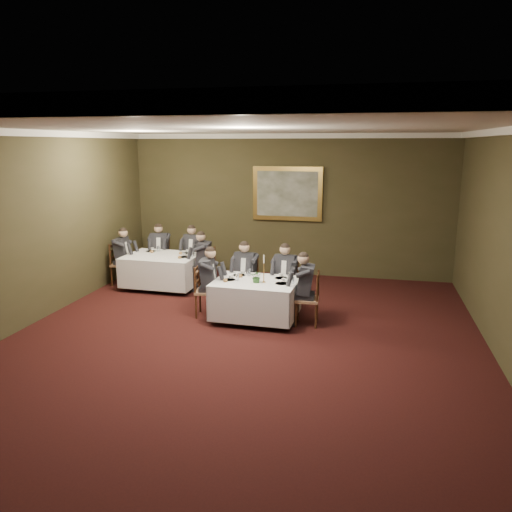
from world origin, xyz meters
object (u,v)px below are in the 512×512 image
at_px(table_second, 163,269).
at_px(chair_main_backleft, 246,292).
at_px(diner_sec_endright, 205,269).
at_px(candlestick, 264,272).
at_px(chair_main_endleft, 207,301).
at_px(diner_main_backleft, 246,281).
at_px(diner_sec_backleft, 160,257).
at_px(diner_main_endleft, 207,290).
at_px(chair_sec_backright, 195,268).
at_px(diner_sec_backright, 194,259).
at_px(diner_main_endright, 307,298).
at_px(diner_main_backright, 286,284).
at_px(diner_sec_endleft, 122,263).
at_px(table_main, 256,297).
at_px(chair_sec_endleft, 122,273).
at_px(painting, 287,194).
at_px(chair_main_backright, 286,295).
at_px(chair_sec_endright, 206,278).
at_px(centerpiece, 257,276).
at_px(chair_main_endright, 307,310).
at_px(chair_sec_backleft, 161,266).

distance_m(table_second, chair_main_backleft, 2.36).
height_order(diner_sec_endright, candlestick, diner_sec_endright).
bearing_deg(table_second, chair_main_endleft, -45.34).
distance_m(diner_main_backleft, diner_sec_backleft, 3.12).
bearing_deg(diner_main_endleft, diner_sec_endright, -167.55).
height_order(diner_main_endleft, chair_sec_backright, diner_main_endleft).
bearing_deg(diner_sec_backleft, diner_sec_backright, 167.37).
bearing_deg(diner_main_endright, diner_main_backright, 30.20).
distance_m(diner_main_backright, chair_main_endleft, 1.62).
bearing_deg(table_second, diner_main_endleft, -45.10).
distance_m(table_second, diner_sec_endleft, 1.04).
relative_size(table_main, diner_main_endright, 1.18).
bearing_deg(chair_sec_endleft, table_main, 60.74).
xyz_separation_m(diner_main_endright, painting, (-0.97, 3.53, 1.54)).
relative_size(diner_sec_backleft, chair_sec_backright, 1.35).
height_order(diner_main_endright, diner_sec_backright, same).
relative_size(chair_main_backright, chair_sec_endright, 1.00).
relative_size(chair_sec_backright, chair_sec_endleft, 1.00).
height_order(diner_main_backleft, diner_sec_endleft, same).
bearing_deg(diner_main_backright, table_second, -8.43).
height_order(table_second, chair_sec_endleft, chair_sec_endleft).
bearing_deg(chair_sec_endright, diner_sec_endright, 90.00).
relative_size(diner_sec_backright, centerpiece, 5.44).
bearing_deg(table_main, chair_sec_endright, 133.25).
relative_size(diner_main_backright, chair_main_endright, 1.35).
relative_size(chair_main_endright, candlestick, 1.88).
relative_size(chair_sec_endleft, diner_sec_endleft, 0.74).
height_order(chair_sec_endright, centerpiece, centerpiece).
bearing_deg(table_main, diner_main_endright, -1.88).
bearing_deg(chair_sec_endleft, diner_main_backright, 72.96).
distance_m(chair_main_endleft, diner_sec_endright, 1.71).
bearing_deg(diner_main_endleft, chair_main_endright, 80.78).
relative_size(diner_sec_endright, centerpiece, 5.44).
distance_m(table_second, candlestick, 3.28).
distance_m(diner_main_endleft, centerpiece, 1.09).
height_order(chair_main_backright, chair_sec_endleft, same).
relative_size(table_second, chair_sec_endright, 1.70).
height_order(table_second, chair_main_backleft, chair_main_backleft).
bearing_deg(chair_main_backleft, diner_main_backright, -175.80).
bearing_deg(diner_main_endleft, centerpiece, 74.87).
bearing_deg(chair_sec_endleft, diner_sec_backright, 113.43).
relative_size(diner_main_endright, diner_sec_endright, 1.00).
bearing_deg(diner_sec_backright, diner_main_backright, 155.50).
xyz_separation_m(chair_sec_backleft, painting, (3.01, 0.98, 1.77)).
bearing_deg(diner_main_endleft, diner_sec_backleft, -147.88).
height_order(chair_main_endleft, chair_sec_endright, same).
distance_m(table_second, diner_sec_backleft, 0.95).
bearing_deg(diner_main_endright, diner_main_endleft, 84.98).
xyz_separation_m(diner_main_backright, chair_sec_backleft, (-3.45, 1.75, -0.23)).
distance_m(diner_main_endright, chair_sec_endright, 3.01).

